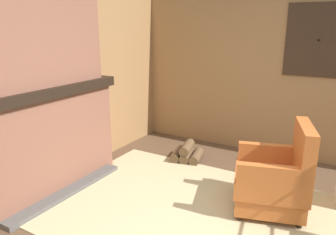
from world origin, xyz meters
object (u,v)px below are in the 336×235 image
at_px(armchair, 275,180).
at_px(firewood_stack, 187,153).
at_px(storage_case, 53,79).
at_px(oil_lamp_vase, 0,84).

xyz_separation_m(armchair, firewood_stack, (-1.37, 0.74, -0.25)).
distance_m(armchair, storage_case, 2.62).
height_order(oil_lamp_vase, storage_case, oil_lamp_vase).
bearing_deg(firewood_stack, armchair, -28.31).
bearing_deg(oil_lamp_vase, firewood_stack, 64.22).
relative_size(firewood_stack, oil_lamp_vase, 2.02).
distance_m(firewood_stack, oil_lamp_vase, 2.57).
bearing_deg(firewood_stack, oil_lamp_vase, -115.78).
height_order(armchair, oil_lamp_vase, oil_lamp_vase).
bearing_deg(storage_case, armchair, 15.63).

